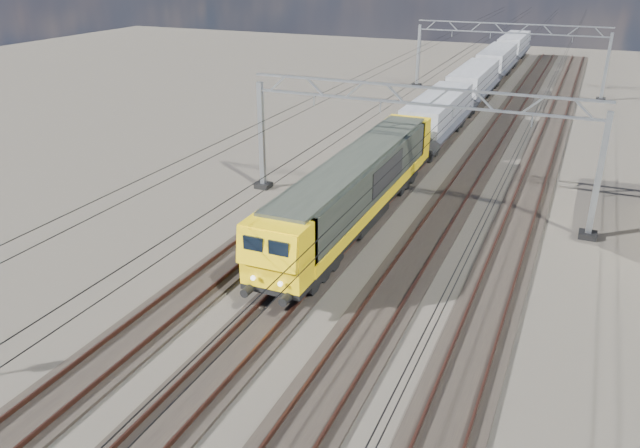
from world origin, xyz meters
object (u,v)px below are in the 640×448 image
at_px(hopper_wagon_third, 497,61).
at_px(hopper_wagon_mid, 473,83).
at_px(catenary_gantry_mid, 414,144).
at_px(hopper_wagon_lead, 438,115).
at_px(catenary_gantry_far, 508,55).
at_px(locomotive, 357,186).
at_px(hopper_wagon_fourth, 514,46).

bearing_deg(hopper_wagon_third, hopper_wagon_mid, -90.00).
distance_m(catenary_gantry_mid, hopper_wagon_lead, 14.53).
relative_size(catenary_gantry_far, locomotive, 0.94).
relative_size(catenary_gantry_mid, hopper_wagon_third, 1.53).
distance_m(hopper_wagon_mid, hopper_wagon_fourth, 28.40).
height_order(locomotive, hopper_wagon_lead, locomotive).
relative_size(hopper_wagon_third, hopper_wagon_fourth, 1.00).
xyz_separation_m(locomotive, hopper_wagon_fourth, (-0.00, 60.30, -0.09)).
distance_m(catenary_gantry_far, hopper_wagon_fourth, 21.06).
bearing_deg(hopper_wagon_fourth, hopper_wagon_third, -90.00).
bearing_deg(hopper_wagon_lead, catenary_gantry_far, 84.73).
bearing_deg(hopper_wagon_mid, hopper_wagon_lead, -90.00).
xyz_separation_m(catenary_gantry_far, hopper_wagon_mid, (-2.00, -7.50, -1.67)).
bearing_deg(hopper_wagon_lead, hopper_wagon_third, 90.00).
xyz_separation_m(catenary_gantry_mid, hopper_wagon_fourth, (-2.00, 56.90, -1.67)).
xyz_separation_m(hopper_wagon_lead, hopper_wagon_mid, (0.00, 14.20, 0.00)).
height_order(locomotive, hopper_wagon_fourth, locomotive).
relative_size(catenary_gantry_far, hopper_wagon_lead, 1.53).
relative_size(hopper_wagon_mid, hopper_wagon_third, 1.00).
relative_size(catenary_gantry_mid, catenary_gantry_far, 1.00).
relative_size(hopper_wagon_mid, hopper_wagon_fourth, 1.00).
bearing_deg(catenary_gantry_mid, catenary_gantry_far, 90.00).
height_order(catenary_gantry_mid, catenary_gantry_far, same).
distance_m(locomotive, hopper_wagon_lead, 17.70).
relative_size(catenary_gantry_far, hopper_wagon_fourth, 1.53).
bearing_deg(hopper_wagon_fourth, locomotive, -90.00).
distance_m(catenary_gantry_mid, catenary_gantry_far, 36.00).
height_order(catenary_gantry_far, locomotive, catenary_gantry_far).
bearing_deg(catenary_gantry_far, catenary_gantry_mid, -90.00).
bearing_deg(catenary_gantry_mid, hopper_wagon_third, 92.68).
xyz_separation_m(hopper_wagon_lead, hopper_wagon_third, (0.00, 28.40, 0.00)).
relative_size(hopper_wagon_lead, hopper_wagon_mid, 1.00).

